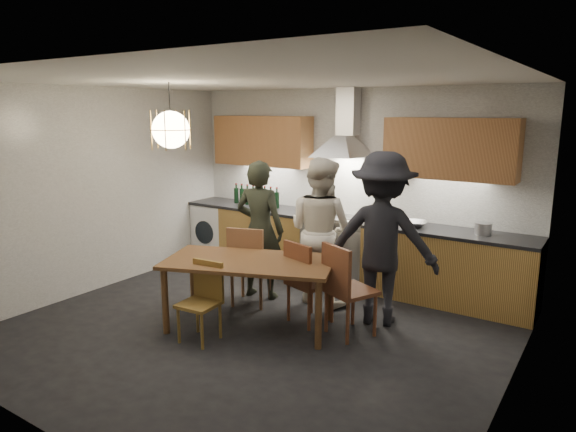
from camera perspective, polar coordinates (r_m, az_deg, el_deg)
The scene contains 17 objects.
ground at distance 5.63m, azimuth -3.88°, elevation -12.54°, with size 5.00×5.00×0.00m, color black.
room_shell at distance 5.17m, azimuth -4.14°, elevation 4.98°, with size 5.02×4.52×2.61m.
counter_run at distance 7.03m, azimuth 5.90°, elevation -3.69°, with size 5.00×0.62×0.90m.
range_stove at distance 7.03m, azimuth 5.71°, elevation -3.74°, with size 0.90×0.60×0.92m.
wall_fixtures at distance 6.90m, azimuth 6.42°, elevation 8.02°, with size 4.30×0.54×1.10m.
pendant_lamp at distance 5.73m, azimuth -12.89°, elevation 9.33°, with size 0.43×0.43×0.70m.
dining_table at distance 5.50m, azimuth -4.32°, elevation -5.76°, with size 1.97×1.46×0.75m.
chair_back_left at distance 6.10m, azimuth -4.42°, elevation -5.01°, with size 0.56×0.56×0.98m.
chair_back_mid at distance 5.60m, azimuth 1.85°, elevation -6.82°, with size 0.52×0.52×0.93m.
chair_back_right at distance 5.31m, azimuth 6.27°, elevation -7.57°, with size 0.59×0.59×0.98m.
chair_front at distance 5.35m, azimuth -9.38°, elevation -8.67°, with size 0.39×0.39×0.81m.
person_left at distance 6.33m, azimuth -3.13°, elevation -1.55°, with size 0.63×0.41×1.72m, color black.
person_mid at distance 6.19m, azimuth 3.60°, elevation -1.64°, with size 0.86×0.67×1.77m, color beige.
person_right at distance 5.63m, azimuth 10.39°, elevation -2.53°, with size 1.22×0.70×1.89m, color black.
mixing_bowl at distance 6.49m, azimuth 13.85°, elevation -0.85°, with size 0.30×0.30×0.07m, color #AEAFB2.
stock_pot at distance 6.31m, azimuth 20.87°, elevation -1.36°, with size 0.19×0.19×0.13m, color #A7A8AB.
wine_bottles at distance 7.69m, azimuth -3.58°, elevation 2.28°, with size 0.83×0.07×0.30m.
Camera 1 is at (3.13, -4.07, 2.32)m, focal length 32.00 mm.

